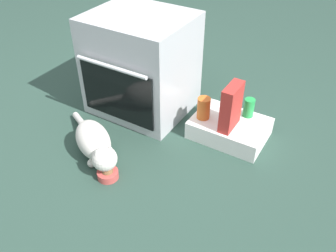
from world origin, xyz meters
name	(u,v)px	position (x,y,z in m)	size (l,w,h in m)	color
ground	(112,145)	(0.00, 0.00, 0.00)	(8.00, 8.00, 0.00)	#284238
oven	(141,65)	(-0.07, 0.45, 0.33)	(0.62, 0.58, 0.66)	#B7BABF
pantry_cabinet	(229,128)	(0.58, 0.45, 0.06)	(0.45, 0.33, 0.12)	white
food_bowl	(108,174)	(0.16, -0.23, 0.03)	(0.12, 0.12, 0.07)	#C64C47
cat	(95,143)	(-0.01, -0.13, 0.11)	(0.60, 0.40, 0.20)	silver
sauce_jar	(204,108)	(0.42, 0.40, 0.19)	(0.08, 0.08, 0.14)	#D16023
soda_can	(249,108)	(0.65, 0.56, 0.18)	(0.07, 0.07, 0.12)	green
cereal_box	(231,107)	(0.59, 0.40, 0.26)	(0.07, 0.18, 0.28)	#B72D28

